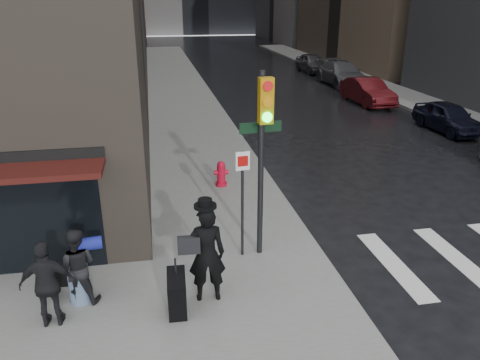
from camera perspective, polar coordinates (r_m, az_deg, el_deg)
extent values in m
plane|color=black|center=(9.69, 1.97, -15.34)|extent=(140.00, 140.00, 0.00)
cube|color=slate|center=(35.07, -7.85, 11.83)|extent=(4.00, 50.00, 0.15)
cube|color=slate|center=(38.21, 13.28, 12.25)|extent=(3.00, 50.00, 0.15)
cube|color=silver|center=(11.59, 18.23, -9.75)|extent=(0.50, 3.00, 0.01)
cube|color=silver|center=(12.40, 24.82, -8.60)|extent=(0.50, 3.00, 0.01)
imported|color=black|center=(9.18, -4.09, -9.01)|extent=(0.75, 0.51, 2.01)
cylinder|color=black|center=(8.70, -4.27, -3.18)|extent=(0.43, 0.43, 0.05)
cylinder|color=black|center=(8.68, -4.28, -2.82)|extent=(0.27, 0.27, 0.16)
cube|color=black|center=(8.97, -6.26, -7.88)|extent=(0.43, 0.15, 0.35)
cube|color=black|center=(9.06, -7.68, -13.65)|extent=(0.37, 0.79, 1.02)
cylinder|color=black|center=(8.76, -7.85, -10.78)|extent=(0.04, 0.04, 0.47)
imported|color=black|center=(9.70, -19.29, -9.92)|extent=(0.81, 0.65, 1.59)
cube|color=black|center=(10.08, -20.98, -11.01)|extent=(0.49, 0.29, 0.30)
cylinder|color=navy|center=(9.53, -17.92, -7.40)|extent=(0.50, 0.30, 0.25)
imported|color=black|center=(9.23, -22.35, -11.68)|extent=(1.01, 0.44, 1.70)
cylinder|color=black|center=(10.34, 2.55, 1.49)|extent=(0.13, 0.13, 4.25)
cube|color=#C28C0C|center=(9.71, 3.16, 9.61)|extent=(0.32, 0.22, 0.96)
cylinder|color=red|center=(9.55, 3.42, 11.36)|extent=(0.22, 0.08, 0.21)
cylinder|color=orange|center=(9.61, 3.38, 9.49)|extent=(0.22, 0.08, 0.21)
cylinder|color=#19E533|center=(9.68, 3.34, 7.64)|extent=(0.22, 0.08, 0.21)
cylinder|color=black|center=(10.54, 0.29, -3.08)|extent=(0.06, 0.06, 2.55)
cube|color=white|center=(10.12, 0.34, 2.33)|extent=(0.32, 0.05, 0.42)
cube|color=black|center=(10.15, 2.53, 6.44)|extent=(0.95, 0.13, 0.23)
cylinder|color=#B60B24|center=(15.01, -2.30, -0.46)|extent=(0.36, 0.36, 0.11)
cylinder|color=#B60B24|center=(14.91, -2.31, 0.54)|extent=(0.27, 0.27, 0.67)
sphere|color=#B60B24|center=(14.79, -2.33, 1.85)|extent=(0.25, 0.25, 0.25)
cylinder|color=#B60B24|center=(14.87, -2.32, 0.95)|extent=(0.45, 0.17, 0.16)
imported|color=black|center=(23.61, 24.04, 7.02)|extent=(1.70, 3.98, 1.34)
imported|color=#450D11|center=(28.33, 15.26, 10.38)|extent=(1.73, 4.50, 1.46)
imported|color=#4D4D52|center=(34.31, 12.29, 12.58)|extent=(2.32, 5.58, 1.61)
imported|color=#403F45|center=(40.07, 8.81, 13.94)|extent=(1.93, 4.48, 1.51)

